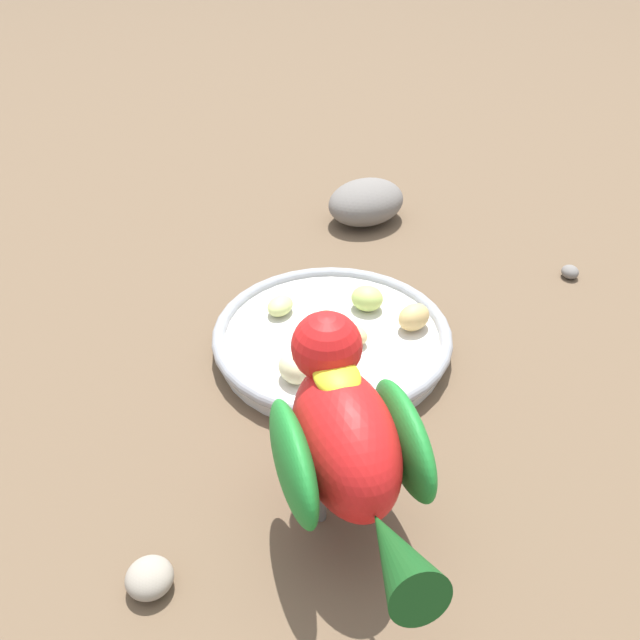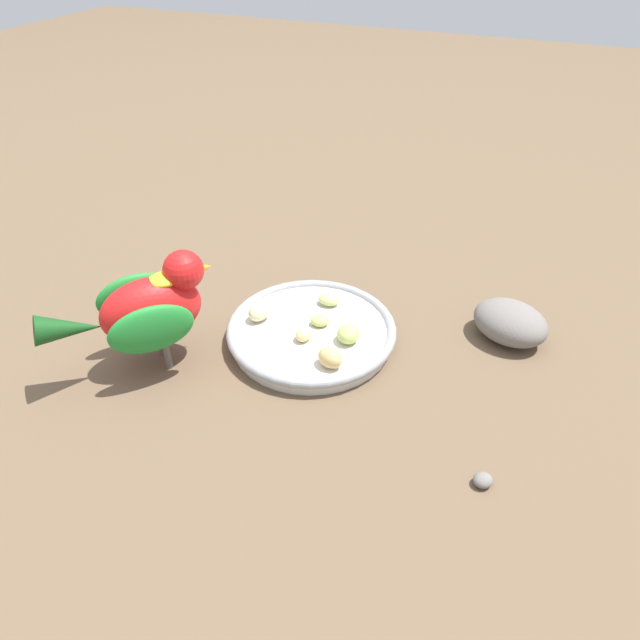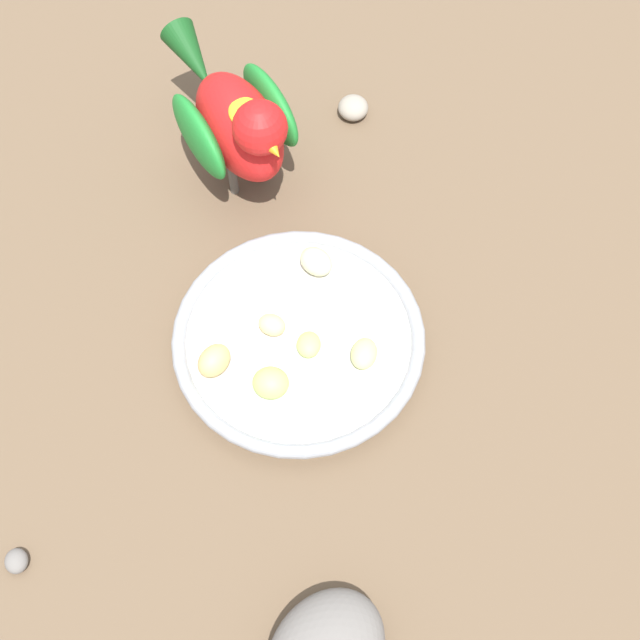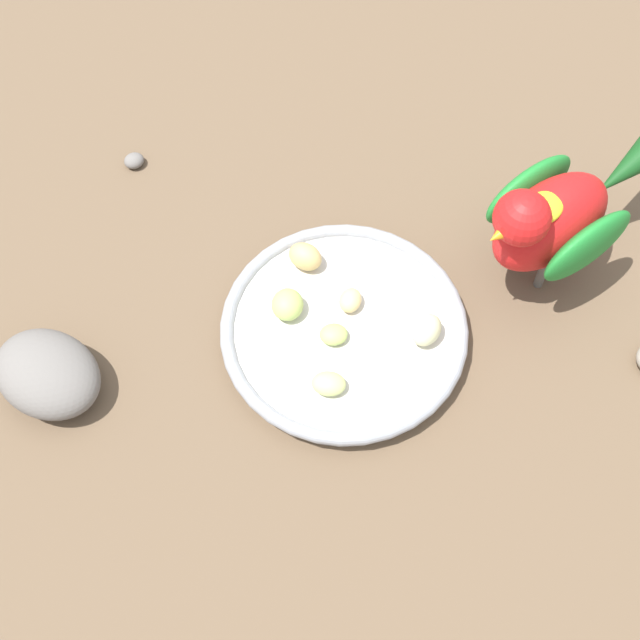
{
  "view_description": "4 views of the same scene",
  "coord_description": "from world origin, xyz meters",
  "px_view_note": "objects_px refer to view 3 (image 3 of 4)",
  "views": [
    {
      "loc": [
        0.3,
        -0.43,
        0.41
      ],
      "look_at": [
        0.02,
        -0.01,
        0.04
      ],
      "focal_mm": 39.07,
      "sensor_mm": 36.0,
      "label": 1
    },
    {
      "loc": [
        0.56,
        0.24,
        0.48
      ],
      "look_at": [
        0.04,
        0.02,
        0.05
      ],
      "focal_mm": 32.3,
      "sensor_mm": 36.0,
      "label": 2
    },
    {
      "loc": [
        -0.11,
        0.31,
        0.68
      ],
      "look_at": [
        0.01,
        -0.01,
        0.05
      ],
      "focal_mm": 47.92,
      "sensor_mm": 36.0,
      "label": 3
    },
    {
      "loc": [
        -0.33,
        -0.06,
        0.7
      ],
      "look_at": [
        0.02,
        0.02,
        0.04
      ],
      "focal_mm": 49.12,
      "sensor_mm": 36.0,
      "label": 4
    }
  ],
  "objects_px": {
    "apple_piece_3": "(316,261)",
    "apple_piece_4": "(270,329)",
    "apple_piece_0": "(309,345)",
    "apple_piece_2": "(214,361)",
    "pebble_1": "(353,108)",
    "feeding_bowl": "(300,338)",
    "apple_piece_1": "(364,355)",
    "apple_piece_5": "(271,383)",
    "pebble_0": "(16,561)",
    "parrot": "(237,120)"
  },
  "relations": [
    {
      "from": "apple_piece_3",
      "to": "pebble_0",
      "type": "relative_size",
      "value": 1.57
    },
    {
      "from": "feeding_bowl",
      "to": "apple_piece_5",
      "type": "height_order",
      "value": "apple_piece_5"
    },
    {
      "from": "apple_piece_5",
      "to": "pebble_1",
      "type": "relative_size",
      "value": 0.98
    },
    {
      "from": "apple_piece_4",
      "to": "apple_piece_3",
      "type": "bearing_deg",
      "value": -101.61
    },
    {
      "from": "feeding_bowl",
      "to": "apple_piece_3",
      "type": "relative_size",
      "value": 7.0
    },
    {
      "from": "apple_piece_0",
      "to": "apple_piece_5",
      "type": "relative_size",
      "value": 0.8
    },
    {
      "from": "apple_piece_1",
      "to": "parrot",
      "type": "distance_m",
      "value": 0.24
    },
    {
      "from": "feeding_bowl",
      "to": "apple_piece_3",
      "type": "bearing_deg",
      "value": -82.81
    },
    {
      "from": "apple_piece_0",
      "to": "apple_piece_2",
      "type": "relative_size",
      "value": 0.77
    },
    {
      "from": "apple_piece_4",
      "to": "apple_piece_2",
      "type": "bearing_deg",
      "value": 53.78
    },
    {
      "from": "pebble_0",
      "to": "pebble_1",
      "type": "xyz_separation_m",
      "value": [
        -0.1,
        -0.52,
        0.0
      ]
    },
    {
      "from": "feeding_bowl",
      "to": "parrot",
      "type": "bearing_deg",
      "value": -53.67
    },
    {
      "from": "apple_piece_0",
      "to": "apple_piece_5",
      "type": "height_order",
      "value": "apple_piece_5"
    },
    {
      "from": "apple_piece_2",
      "to": "pebble_0",
      "type": "xyz_separation_m",
      "value": [
        0.09,
        0.2,
        -0.02
      ]
    },
    {
      "from": "feeding_bowl",
      "to": "parrot",
      "type": "relative_size",
      "value": 1.24
    },
    {
      "from": "apple_piece_0",
      "to": "parrot",
      "type": "xyz_separation_m",
      "value": [
        0.13,
        -0.17,
        0.06
      ]
    },
    {
      "from": "feeding_bowl",
      "to": "apple_piece_2",
      "type": "distance_m",
      "value": 0.08
    },
    {
      "from": "apple_piece_1",
      "to": "parrot",
      "type": "bearing_deg",
      "value": -42.52
    },
    {
      "from": "feeding_bowl",
      "to": "apple_piece_3",
      "type": "xyz_separation_m",
      "value": [
        0.01,
        -0.07,
        0.02
      ]
    },
    {
      "from": "feeding_bowl",
      "to": "apple_piece_3",
      "type": "distance_m",
      "value": 0.07
    },
    {
      "from": "apple_piece_4",
      "to": "apple_piece_1",
      "type": "bearing_deg",
      "value": -177.71
    },
    {
      "from": "feeding_bowl",
      "to": "apple_piece_2",
      "type": "xyz_separation_m",
      "value": [
        0.06,
        0.05,
        0.02
      ]
    },
    {
      "from": "parrot",
      "to": "pebble_0",
      "type": "height_order",
      "value": "parrot"
    },
    {
      "from": "apple_piece_0",
      "to": "pebble_1",
      "type": "height_order",
      "value": "apple_piece_0"
    },
    {
      "from": "apple_piece_5",
      "to": "pebble_0",
      "type": "relative_size",
      "value": 1.54
    },
    {
      "from": "feeding_bowl",
      "to": "apple_piece_2",
      "type": "relative_size",
      "value": 6.92
    },
    {
      "from": "apple_piece_5",
      "to": "feeding_bowl",
      "type": "bearing_deg",
      "value": -95.48
    },
    {
      "from": "apple_piece_1",
      "to": "pebble_1",
      "type": "relative_size",
      "value": 0.94
    },
    {
      "from": "apple_piece_1",
      "to": "apple_piece_3",
      "type": "distance_m",
      "value": 0.1
    },
    {
      "from": "apple_piece_2",
      "to": "pebble_1",
      "type": "xyz_separation_m",
      "value": [
        -0.02,
        -0.32,
        -0.02
      ]
    },
    {
      "from": "apple_piece_3",
      "to": "apple_piece_2",
      "type": "bearing_deg",
      "value": 68.1
    },
    {
      "from": "apple_piece_4",
      "to": "apple_piece_5",
      "type": "bearing_deg",
      "value": 111.51
    },
    {
      "from": "apple_piece_5",
      "to": "apple_piece_1",
      "type": "bearing_deg",
      "value": -141.32
    },
    {
      "from": "apple_piece_4",
      "to": "apple_piece_5",
      "type": "height_order",
      "value": "apple_piece_5"
    },
    {
      "from": "apple_piece_3",
      "to": "apple_piece_0",
      "type": "bearing_deg",
      "value": 104.75
    },
    {
      "from": "pebble_1",
      "to": "apple_piece_0",
      "type": "bearing_deg",
      "value": 100.27
    },
    {
      "from": "apple_piece_0",
      "to": "pebble_0",
      "type": "distance_m",
      "value": 0.29
    },
    {
      "from": "apple_piece_1",
      "to": "pebble_1",
      "type": "distance_m",
      "value": 0.29
    },
    {
      "from": "apple_piece_3",
      "to": "parrot",
      "type": "bearing_deg",
      "value": -39.4
    },
    {
      "from": "pebble_1",
      "to": "parrot",
      "type": "bearing_deg",
      "value": 55.98
    },
    {
      "from": "feeding_bowl",
      "to": "apple_piece_1",
      "type": "height_order",
      "value": "apple_piece_1"
    },
    {
      "from": "apple_piece_1",
      "to": "apple_piece_2",
      "type": "distance_m",
      "value": 0.13
    },
    {
      "from": "apple_piece_3",
      "to": "apple_piece_4",
      "type": "height_order",
      "value": "apple_piece_3"
    },
    {
      "from": "apple_piece_0",
      "to": "pebble_1",
      "type": "bearing_deg",
      "value": -79.73
    },
    {
      "from": "apple_piece_0",
      "to": "parrot",
      "type": "relative_size",
      "value": 0.14
    },
    {
      "from": "apple_piece_5",
      "to": "apple_piece_0",
      "type": "bearing_deg",
      "value": -110.41
    },
    {
      "from": "apple_piece_1",
      "to": "apple_piece_5",
      "type": "height_order",
      "value": "apple_piece_5"
    },
    {
      "from": "parrot",
      "to": "pebble_0",
      "type": "relative_size",
      "value": 8.86
    },
    {
      "from": "apple_piece_0",
      "to": "parrot",
      "type": "height_order",
      "value": "parrot"
    },
    {
      "from": "apple_piece_0",
      "to": "apple_piece_1",
      "type": "height_order",
      "value": "apple_piece_1"
    }
  ]
}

